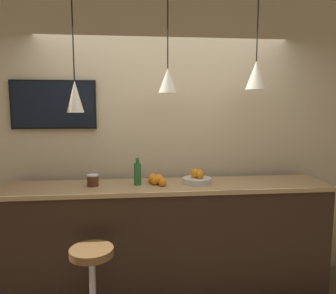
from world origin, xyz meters
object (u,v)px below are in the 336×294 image
(fruit_bowl, at_px, (197,179))
(spread_jar, at_px, (93,180))
(bar_stool, at_px, (92,278))
(mounted_tv, at_px, (54,105))
(juice_bottle, at_px, (138,173))

(fruit_bowl, relative_size, spread_jar, 2.51)
(fruit_bowl, bearing_deg, spread_jar, 179.98)
(bar_stool, distance_m, mounted_tv, 1.65)
(fruit_bowl, bearing_deg, mounted_tv, 166.29)
(bar_stool, xyz_separation_m, mounted_tv, (-0.43, 0.86, 1.34))
(spread_jar, distance_m, mounted_tv, 0.85)
(spread_jar, relative_size, mounted_tv, 0.13)
(juice_bottle, bearing_deg, mounted_tv, 157.52)
(juice_bottle, bearing_deg, bar_stool, -124.79)
(bar_stool, bearing_deg, fruit_bowl, 29.72)
(spread_jar, xyz_separation_m, mounted_tv, (-0.39, 0.33, 0.68))
(spread_jar, bearing_deg, bar_stool, -85.66)
(mounted_tv, bearing_deg, juice_bottle, -22.48)
(fruit_bowl, bearing_deg, bar_stool, -150.28)
(juice_bottle, bearing_deg, fruit_bowl, -0.03)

